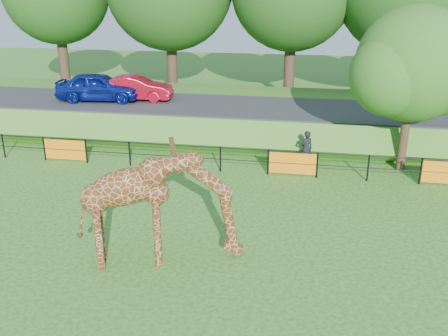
# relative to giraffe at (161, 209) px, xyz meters

# --- Properties ---
(ground) EXTENTS (90.00, 90.00, 0.00)m
(ground) POSITION_rel_giraffe_xyz_m (0.28, -0.65, -1.64)
(ground) COLOR #275C17
(ground) RESTS_ON ground
(giraffe) EXTENTS (4.62, 2.20, 3.28)m
(giraffe) POSITION_rel_giraffe_xyz_m (0.00, 0.00, 0.00)
(giraffe) COLOR #572B12
(giraffe) RESTS_ON ground
(perimeter_fence) EXTENTS (28.07, 0.10, 1.10)m
(perimeter_fence) POSITION_rel_giraffe_xyz_m (0.28, 7.35, -1.09)
(perimeter_fence) COLOR black
(perimeter_fence) RESTS_ON ground
(embankment) EXTENTS (40.00, 9.00, 1.30)m
(embankment) POSITION_rel_giraffe_xyz_m (0.28, 14.85, -0.99)
(embankment) COLOR #275C17
(embankment) RESTS_ON ground
(road) EXTENTS (40.00, 5.00, 0.12)m
(road) POSITION_rel_giraffe_xyz_m (0.28, 13.35, -0.28)
(road) COLOR #2B2B2D
(road) RESTS_ON embankment
(car_blue) EXTENTS (4.69, 2.32, 1.54)m
(car_blue) POSITION_rel_giraffe_xyz_m (-7.52, 13.19, 0.55)
(car_blue) COLOR #1427A4
(car_blue) RESTS_ON road
(car_red) EXTENTS (4.12, 1.70, 1.33)m
(car_red) POSITION_rel_giraffe_xyz_m (-5.64, 13.71, 0.45)
(car_red) COLOR red
(car_red) RESTS_ON road
(visitor) EXTENTS (0.68, 0.58, 1.58)m
(visitor) POSITION_rel_giraffe_xyz_m (3.78, 8.66, -0.85)
(visitor) COLOR black
(visitor) RESTS_ON ground
(tree_east) EXTENTS (5.40, 4.71, 6.76)m
(tree_east) POSITION_rel_giraffe_xyz_m (7.87, 8.99, 2.64)
(tree_east) COLOR #342117
(tree_east) RESTS_ON ground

